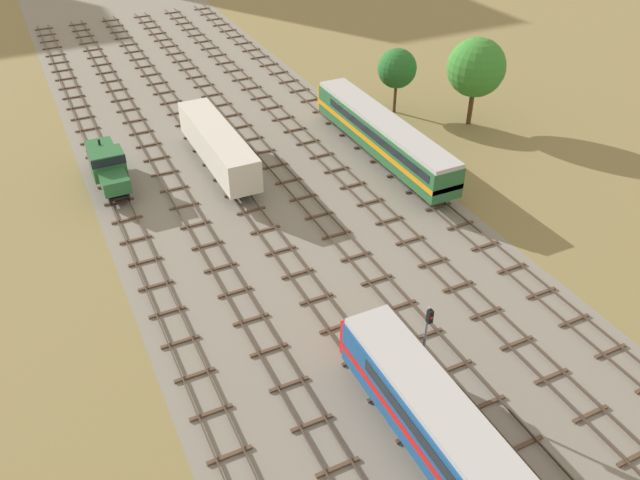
# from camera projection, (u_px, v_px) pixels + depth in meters

# --- Properties ---
(ground_plane) EXTENTS (480.00, 480.00, 0.00)m
(ground_plane) POSITION_uv_depth(u_px,v_px,m) (306.00, 240.00, 47.82)
(ground_plane) COLOR olive
(ballast_bed) EXTENTS (26.90, 176.00, 0.01)m
(ballast_bed) POSITION_uv_depth(u_px,v_px,m) (306.00, 240.00, 47.82)
(ballast_bed) COLOR gray
(ballast_bed) RESTS_ON ground
(track_far_left) EXTENTS (2.40, 126.00, 0.29)m
(track_far_left) POSITION_uv_depth(u_px,v_px,m) (150.00, 273.00, 44.38)
(track_far_left) COLOR #47382D
(track_far_left) RESTS_ON ground
(track_left) EXTENTS (2.40, 126.00, 0.29)m
(track_left) POSITION_uv_depth(u_px,v_px,m) (214.00, 255.00, 46.02)
(track_left) COLOR #47382D
(track_left) RESTS_ON ground
(track_centre_left) EXTENTS (2.40, 126.00, 0.29)m
(track_centre_left) POSITION_uv_depth(u_px,v_px,m) (273.00, 239.00, 47.66)
(track_centre_left) COLOR #47382D
(track_centre_left) RESTS_ON ground
(track_centre) EXTENTS (2.40, 126.00, 0.29)m
(track_centre) POSITION_uv_depth(u_px,v_px,m) (328.00, 224.00, 49.29)
(track_centre) COLOR #47382D
(track_centre) RESTS_ON ground
(track_centre_right) EXTENTS (2.40, 126.00, 0.29)m
(track_centre_right) POSITION_uv_depth(u_px,v_px,m) (379.00, 210.00, 50.93)
(track_centre_right) COLOR #47382D
(track_centre_right) RESTS_ON ground
(track_right) EXTENTS (2.40, 126.00, 0.29)m
(track_right) POSITION_uv_depth(u_px,v_px,m) (428.00, 197.00, 52.57)
(track_right) COLOR #47382D
(track_right) RESTS_ON ground
(diesel_railcar_centre_left_nearest) EXTENTS (2.96, 20.50, 3.80)m
(diesel_railcar_centre_left_nearest) POSITION_uv_depth(u_px,v_px,m) (474.00, 470.00, 28.67)
(diesel_railcar_centre_left_nearest) COLOR #194C8C
(diesel_railcar_centre_left_nearest) RESTS_ON ground
(diesel_railcar_right_near) EXTENTS (2.96, 20.50, 3.80)m
(diesel_railcar_right_near) POSITION_uv_depth(u_px,v_px,m) (383.00, 134.00, 56.65)
(diesel_railcar_right_near) COLOR #286638
(diesel_railcar_right_near) RESTS_ON ground
(freight_boxcar_centre_left_mid) EXTENTS (2.87, 14.00, 3.60)m
(freight_boxcar_centre_left_mid) POSITION_uv_depth(u_px,v_px,m) (218.00, 145.00, 55.24)
(freight_boxcar_centre_left_mid) COLOR beige
(freight_boxcar_centre_left_mid) RESTS_ON ground
(shunter_loco_far_left_midfar) EXTENTS (2.74, 8.46, 3.10)m
(shunter_loco_far_left_midfar) POSITION_uv_depth(u_px,v_px,m) (107.00, 164.00, 53.27)
(shunter_loco_far_left_midfar) COLOR #286638
(shunter_loco_far_left_midfar) RESTS_ON ground
(signal_post_near) EXTENTS (0.28, 0.47, 5.45)m
(signal_post_near) POSITION_uv_depth(u_px,v_px,m) (426.00, 336.00, 34.49)
(signal_post_near) COLOR gray
(signal_post_near) RESTS_ON ground
(lineside_tree_0) EXTENTS (5.61, 5.61, 8.62)m
(lineside_tree_0) POSITION_uv_depth(u_px,v_px,m) (476.00, 68.00, 61.12)
(lineside_tree_0) COLOR #4C331E
(lineside_tree_0) RESTS_ON ground
(lineside_tree_1) EXTENTS (3.95, 3.95, 6.65)m
(lineside_tree_1) POSITION_uv_depth(u_px,v_px,m) (397.00, 68.00, 64.11)
(lineside_tree_1) COLOR #4C331E
(lineside_tree_1) RESTS_ON ground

